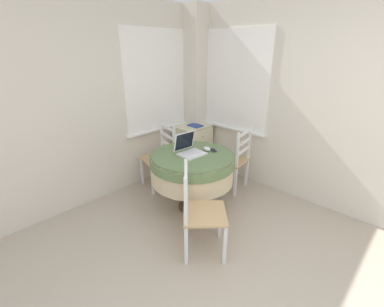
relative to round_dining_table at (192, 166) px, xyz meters
name	(u,v)px	position (x,y,z in m)	size (l,w,h in m)	color
corner_room_shell	(199,106)	(0.25, 0.13, 0.69)	(4.50, 4.52, 2.55)	beige
round_dining_table	(192,166)	(0.00, 0.00, 0.00)	(1.03, 1.03, 0.75)	#4C3D2D
laptop	(189,149)	(0.00, 0.05, 0.21)	(0.32, 0.32, 0.25)	white
computer_mouse	(207,149)	(0.21, -0.05, 0.18)	(0.07, 0.10, 0.05)	white
cell_phone	(213,150)	(0.27, -0.10, 0.16)	(0.11, 0.14, 0.01)	black
dining_chair_near_back_window	(160,157)	(0.11, 0.76, -0.14)	(0.50, 0.51, 0.93)	tan
dining_chair_near_right_window	(234,160)	(0.78, -0.07, -0.14)	(0.49, 0.48, 0.93)	tan
dining_chair_camera_near	(200,212)	(-0.50, -0.58, -0.14)	(0.60, 0.60, 0.93)	tan
corner_cabinet	(193,147)	(0.89, 0.84, -0.21)	(0.58, 0.46, 0.76)	beige
book_on_cabinet	(195,126)	(0.87, 0.76, 0.19)	(0.16, 0.21, 0.02)	#33478C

